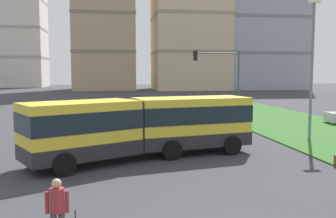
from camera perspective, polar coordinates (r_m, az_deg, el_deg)
articulated_bus at (r=18.85m, az=-3.74°, el=-2.58°), size 11.84×6.30×3.00m
pedestrian_crossing at (r=9.89m, az=-16.57°, el=-14.28°), size 0.58×0.36×1.74m
traffic_light_far_right at (r=30.94m, az=8.44°, el=5.28°), size 4.02×0.28×6.09m
streetlight_median at (r=25.57m, az=21.14°, el=6.46°), size 0.70×0.28×8.88m
apartment_tower_west at (r=124.21m, az=-21.88°, el=14.97°), size 14.66×14.50×50.84m
apartment_tower_centre at (r=98.77m, az=3.35°, el=16.29°), size 18.53×17.10×45.36m
apartment_tower_eastcentre at (r=103.57m, az=13.80°, el=12.88°), size 21.91×16.31×35.51m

